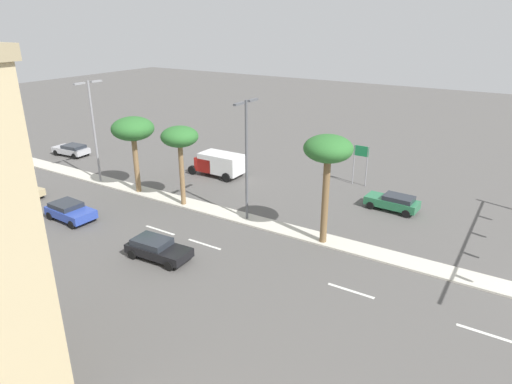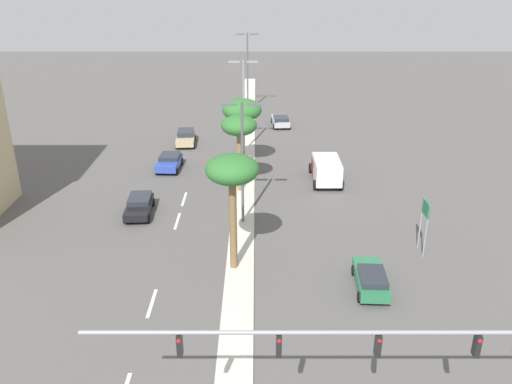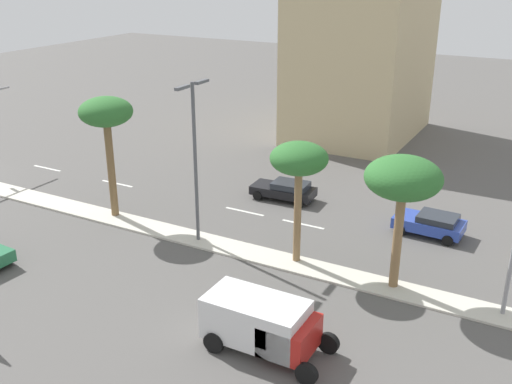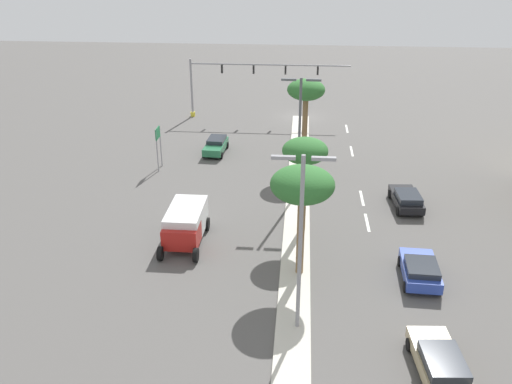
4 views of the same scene
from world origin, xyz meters
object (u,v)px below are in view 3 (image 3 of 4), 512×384
object	(u,v)px
street_lamp_far	(195,150)
box_truck	(265,324)
sedan_black_right	(285,190)
palm_tree_outboard	(106,116)
palm_tree_left	(403,180)
sedan_blue_far	(431,223)
palm_tree_leading	(299,161)
commercial_building	(362,58)

from	to	relation	value
street_lamp_far	box_truck	distance (m)	11.71
sedan_black_right	palm_tree_outboard	bearing A→B (deg)	-46.73
box_truck	palm_tree_left	bearing A→B (deg)	156.60
sedan_blue_far	box_truck	world-z (taller)	box_truck
palm_tree_outboard	palm_tree_leading	world-z (taller)	palm_tree_outboard
street_lamp_far	sedan_blue_far	xyz separation A→B (m)	(-7.31, 11.56, -4.79)
palm_tree_leading	box_truck	bearing A→B (deg)	15.35
palm_tree_leading	sedan_blue_far	size ratio (longest dim) A/B	1.62
commercial_building	sedan_blue_far	xyz separation A→B (m)	(18.64, 11.13, -6.28)
palm_tree_outboard	sedan_blue_far	world-z (taller)	palm_tree_outboard
palm_tree_outboard	sedan_black_right	world-z (taller)	palm_tree_outboard
palm_tree_leading	street_lamp_far	world-z (taller)	street_lamp_far
street_lamp_far	sedan_blue_far	size ratio (longest dim) A/B	2.25
sedan_black_right	sedan_blue_far	distance (m)	9.99
box_truck	palm_tree_leading	bearing A→B (deg)	-164.65
sedan_blue_far	palm_tree_leading	bearing A→B (deg)	-38.58
palm_tree_leading	commercial_building	bearing A→B (deg)	-167.55
palm_tree_left	sedan_black_right	distance (m)	13.53
palm_tree_leading	street_lamp_far	bearing A→B (deg)	-86.04
street_lamp_far	palm_tree_leading	bearing A→B (deg)	93.96
palm_tree_leading	sedan_black_right	size ratio (longest dim) A/B	1.50
commercial_building	street_lamp_far	bearing A→B (deg)	-0.93
commercial_building	palm_tree_left	xyz separation A→B (m)	(25.66, 11.00, -1.31)
palm_tree_leading	box_truck	xyz separation A→B (m)	(7.66, 2.10, -4.45)
palm_tree_outboard	palm_tree_leading	xyz separation A→B (m)	(0.01, 12.66, -0.84)
commercial_building	sedan_black_right	distance (m)	18.92
palm_tree_leading	box_truck	distance (m)	9.10
palm_tree_outboard	palm_tree_leading	distance (m)	12.69
commercial_building	street_lamp_far	xyz separation A→B (m)	(25.95, -0.42, -1.49)
street_lamp_far	sedan_blue_far	world-z (taller)	street_lamp_far
box_truck	sedan_blue_far	bearing A→B (deg)	166.87
palm_tree_leading	sedan_blue_far	distance (m)	10.13
street_lamp_far	commercial_building	bearing A→B (deg)	179.07
palm_tree_left	box_truck	xyz separation A→B (m)	(7.53, -3.26, -4.44)
palm_tree_outboard	palm_tree_leading	bearing A→B (deg)	89.96
palm_tree_leading	sedan_blue_far	world-z (taller)	palm_tree_leading
commercial_building	sedan_black_right	xyz separation A→B (m)	(17.81, 1.17, -6.30)
palm_tree_outboard	street_lamp_far	size ratio (longest dim) A/B	0.83
commercial_building	palm_tree_leading	xyz separation A→B (m)	(25.53, 5.64, -1.30)
street_lamp_far	sedan_black_right	bearing A→B (deg)	168.91
street_lamp_far	sedan_black_right	world-z (taller)	street_lamp_far
palm_tree_left	palm_tree_outboard	bearing A→B (deg)	-90.44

